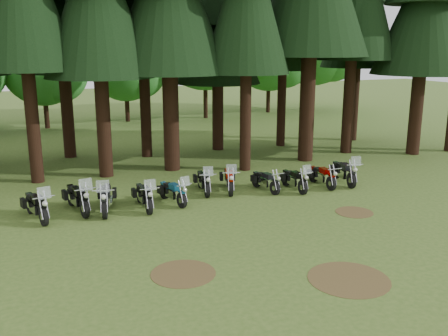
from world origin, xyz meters
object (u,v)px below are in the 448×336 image
Objects in this scene: motorcycle_2 at (106,199)px; motorcycle_7 at (265,181)px; motorcycle_0 at (36,206)px; motorcycle_9 at (322,177)px; motorcycle_5 at (203,182)px; motorcycle_10 at (344,173)px; motorcycle_1 at (78,198)px; motorcycle_6 at (229,180)px; motorcycle_3 at (144,197)px; motorcycle_8 at (294,180)px; motorcycle_4 at (173,193)px.

motorcycle_2 is 6.77m from motorcycle_7.
motorcycle_0 reaches higher than motorcycle_9.
motorcycle_5 is 2.65m from motorcycle_7.
motorcycle_7 is at bearing -173.49° from motorcycle_10.
motorcycle_1 reaches higher than motorcycle_10.
motorcycle_2 is at bearing -154.94° from motorcycle_6.
motorcycle_0 is at bearing -170.00° from motorcycle_10.
motorcycle_7 is (5.36, 0.38, -0.06)m from motorcycle_3.
motorcycle_5 is 3.91m from motorcycle_8.
motorcycle_6 is at bearing -1.65° from motorcycle_5.
motorcycle_1 is 1.09× the size of motorcycle_3.
motorcycle_5 is at bearing 155.43° from motorcycle_7.
motorcycle_2 is (2.45, -0.04, 0.02)m from motorcycle_0.
motorcycle_10 is at bearing -0.16° from motorcycle_5.
motorcycle_0 is 11.87m from motorcycle_9.
motorcycle_1 is at bearing 171.12° from motorcycle_2.
motorcycle_10 is (5.28, -0.82, 0.02)m from motorcycle_6.
motorcycle_1 is at bearing 161.48° from motorcycle_4.
motorcycle_8 is at bearing -14.52° from motorcycle_4.
motorcycle_2 is 1.10× the size of motorcycle_5.
motorcycle_3 is at bearing 5.65° from motorcycle_2.
motorcycle_1 reaches higher than motorcycle_3.
motorcycle_0 is 1.17× the size of motorcycle_7.
motorcycle_4 is 1.89m from motorcycle_5.
motorcycle_0 is 9.21m from motorcycle_7.
motorcycle_8 is at bearing -167.14° from motorcycle_10.
motorcycle_6 is 1.57m from motorcycle_7.
motorcycle_10 is (2.62, 0.11, 0.06)m from motorcycle_8.
motorcycle_6 reaches higher than motorcycle_4.
motorcycle_7 is at bearing -13.18° from motorcycle_0.
motorcycle_7 is at bearing -4.13° from motorcycle_6.
motorcycle_4 is at bearing 9.59° from motorcycle_3.
motorcycle_5 is 1.11× the size of motorcycle_7.
motorcycle_10 is (6.36, -1.02, 0.04)m from motorcycle_5.
motorcycle_0 reaches higher than motorcycle_8.
motorcycle_2 is at bearing 173.89° from motorcycle_7.
motorcycle_2 reaches higher than motorcycle_0.
motorcycle_1 is at bearing -159.77° from motorcycle_6.
motorcycle_10 is at bearing 12.55° from motorcycle_2.
motorcycle_10 reaches higher than motorcycle_4.
motorcycle_1 is at bearing -0.71° from motorcycle_0.
motorcycle_0 is at bearing -179.84° from motorcycle_9.
motorcycle_0 is at bearing 178.95° from motorcycle_8.
motorcycle_7 is at bearing -11.71° from motorcycle_1.
motorcycle_1 reaches higher than motorcycle_9.
motorcycle_9 is (9.42, -0.07, -0.08)m from motorcycle_2.
motorcycle_2 reaches higher than motorcycle_7.
motorcycle_4 reaches higher than motorcycle_9.
motorcycle_10 is at bearing 7.99° from motorcycle_6.
motorcycle_2 is 1.16× the size of motorcycle_4.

